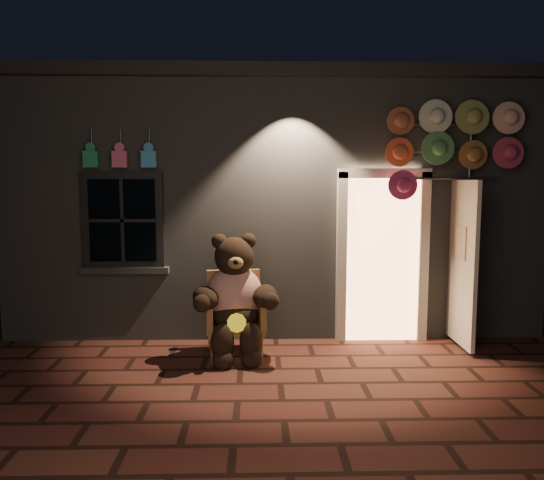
{
  "coord_description": "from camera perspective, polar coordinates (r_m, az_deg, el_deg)",
  "views": [
    {
      "loc": [
        -0.21,
        -5.16,
        2.06
      ],
      "look_at": [
        -0.06,
        1.0,
        1.35
      ],
      "focal_mm": 35.0,
      "sensor_mm": 36.0,
      "label": 1
    }
  ],
  "objects": [
    {
      "name": "shop_building",
      "position": [
        9.16,
        -0.08,
        4.54
      ],
      "size": [
        7.3,
        5.95,
        3.51
      ],
      "color": "slate",
      "rests_on": "ground"
    },
    {
      "name": "ground",
      "position": [
        5.56,
        0.9,
        -15.18
      ],
      "size": [
        60.0,
        60.0,
        0.0
      ],
      "primitive_type": "plane",
      "color": "#522A1F",
      "rests_on": "ground"
    },
    {
      "name": "teddy_bear",
      "position": [
        6.14,
        -4.03,
        -6.26
      ],
      "size": [
        1.06,
        0.87,
        1.47
      ],
      "rotation": [
        0.0,
        0.0,
        0.12
      ],
      "color": "#A82611",
      "rests_on": "ground"
    },
    {
      "name": "hat_rack",
      "position": [
        6.85,
        18.51,
        9.74
      ],
      "size": [
        1.67,
        0.22,
        2.96
      ],
      "color": "#59595E",
      "rests_on": "ground"
    },
    {
      "name": "wicker_armchair",
      "position": [
        6.32,
        -4.05,
        -7.88
      ],
      "size": [
        0.73,
        0.67,
        0.97
      ],
      "rotation": [
        0.0,
        0.0,
        0.12
      ],
      "color": "#98653A",
      "rests_on": "ground"
    }
  ]
}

